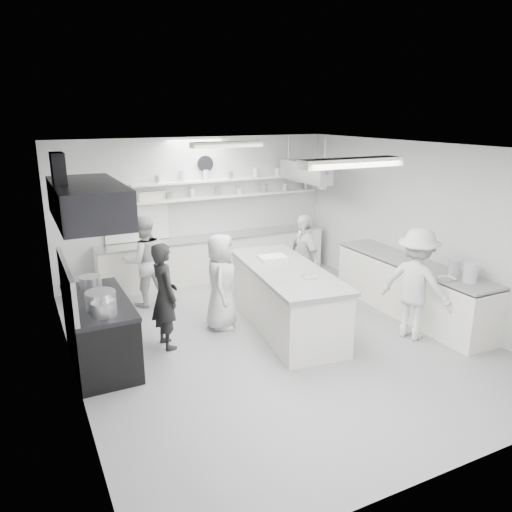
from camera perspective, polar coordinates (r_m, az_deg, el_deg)
name	(u,v)px	position (r m, az deg, el deg)	size (l,w,h in m)	color
floor	(273,338)	(8.08, 2.02, -9.43)	(6.00, 7.00, 0.02)	#9A9A9A
ceiling	(276,147)	(7.30, 2.26, 12.46)	(6.00, 7.00, 0.02)	white
wall_back	(197,209)	(10.68, -6.83, 5.39)	(6.00, 0.04, 3.00)	silver
wall_front	(455,338)	(4.94, 21.96, -8.76)	(6.00, 0.04, 3.00)	silver
wall_left	(66,275)	(6.73, -21.02, -2.09)	(0.04, 7.00, 3.00)	silver
wall_right	(423,228)	(9.32, 18.63, 3.05)	(0.04, 7.00, 3.00)	silver
stove	(100,333)	(7.51, -17.47, -8.46)	(0.80, 1.80, 0.90)	black
exhaust_hood	(88,202)	(6.96, -18.79, 5.94)	(0.85, 2.00, 0.50)	black
back_counter	(216,258)	(10.76, -4.60, -0.18)	(5.00, 0.60, 0.92)	white
shelf_lower	(229,196)	(10.77, -3.10, 6.92)	(4.20, 0.26, 0.04)	white
shelf_upper	(229,180)	(10.72, -3.13, 8.76)	(4.20, 0.26, 0.04)	white
pass_through_window	(136,217)	(10.33, -13.61, 4.38)	(1.30, 0.04, 1.00)	black
wall_clock	(205,164)	(10.58, -5.89, 10.51)	(0.32, 0.32, 0.05)	silver
right_counter	(411,289)	(9.22, 17.36, -3.65)	(0.74, 3.30, 0.94)	white
pot_rack	(305,172)	(10.43, 5.67, 9.61)	(0.30, 1.60, 0.40)	#B6B7B9
light_fixture_front	(351,163)	(5.79, 10.89, 10.50)	(1.30, 0.25, 0.10)	white
light_fixture_rear	(227,145)	(8.93, -3.38, 12.68)	(1.30, 0.25, 0.10)	white
prep_island	(286,300)	(8.24, 3.44, -5.05)	(1.01, 2.72, 1.00)	white
stove_pot	(101,302)	(6.95, -17.40, -5.06)	(0.40, 0.40, 0.29)	#B6B7B9
cook_stove	(165,296)	(7.62, -10.46, -4.53)	(0.60, 0.39, 1.65)	black
cook_back	(145,261)	(9.34, -12.66, -0.59)	(0.83, 0.64, 1.70)	silver
cook_island_left	(221,282)	(8.19, -4.06, -2.95)	(0.79, 0.51, 1.61)	silver
cook_island_right	(304,259)	(9.35, 5.49, -0.31)	(0.98, 0.41, 1.68)	silver
cook_right	(416,284)	(8.17, 17.93, -3.10)	(1.16, 0.66, 1.79)	silver
bowl_island_a	(309,278)	(7.66, 6.14, -2.58)	(0.23, 0.23, 0.06)	#B6B7B9
bowl_island_b	(278,261)	(8.47, 2.56, -0.62)	(0.21, 0.21, 0.07)	white
bowl_right	(447,279)	(8.31, 21.10, -2.54)	(0.26, 0.26, 0.06)	white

